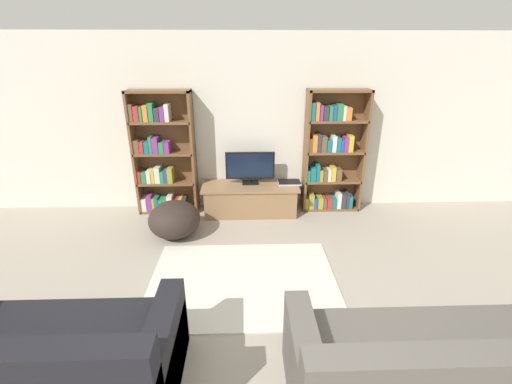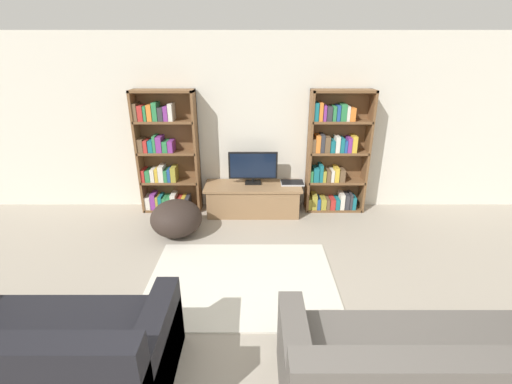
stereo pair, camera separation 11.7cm
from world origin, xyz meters
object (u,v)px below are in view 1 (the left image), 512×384
(tv_stand, at_px, (250,199))
(couch_right_sofa, at_px, (444,374))
(laptop, at_px, (289,182))
(bookshelf_left, at_px, (162,157))
(beanbag_ottoman, at_px, (175,219))
(television, at_px, (250,167))
(couch_left_sectional, at_px, (45,370))
(bookshelf_right, at_px, (331,155))

(tv_stand, xyz_separation_m, couch_right_sofa, (1.26, -3.19, 0.06))
(laptop, distance_m, couch_right_sofa, 3.32)
(bookshelf_left, distance_m, couch_right_sofa, 4.27)
(tv_stand, relative_size, beanbag_ottoman, 2.12)
(tv_stand, bearing_deg, couch_right_sofa, -68.39)
(bookshelf_left, relative_size, laptop, 5.26)
(television, height_order, laptop, television)
(couch_right_sofa, bearing_deg, laptop, 101.54)
(bookshelf_left, xyz_separation_m, laptop, (1.92, -0.10, -0.40))
(couch_left_sectional, height_order, beanbag_ottoman, couch_left_sectional)
(tv_stand, bearing_deg, bookshelf_left, 173.19)
(bookshelf_left, xyz_separation_m, couch_left_sectional, (-0.14, -3.22, -0.58))
(bookshelf_left, distance_m, bookshelf_right, 2.55)
(tv_stand, relative_size, couch_left_sectional, 0.82)
(television, xyz_separation_m, couch_right_sofa, (1.26, -3.26, -0.43))
(bookshelf_left, height_order, laptop, bookshelf_left)
(bookshelf_left, xyz_separation_m, couch_right_sofa, (2.59, -3.34, -0.58))
(television, bearing_deg, bookshelf_left, 176.28)
(laptop, height_order, couch_left_sectional, couch_left_sectional)
(beanbag_ottoman, bearing_deg, bookshelf_left, 109.13)
(television, bearing_deg, tv_stand, -90.00)
(bookshelf_right, xyz_separation_m, couch_left_sectional, (-2.69, -3.22, -0.59))
(bookshelf_right, bearing_deg, beanbag_ottoman, -159.48)
(couch_right_sofa, bearing_deg, television, 111.17)
(television, height_order, couch_left_sectional, television)
(couch_left_sectional, distance_m, couch_right_sofa, 2.73)
(television, height_order, beanbag_ottoman, television)
(tv_stand, distance_m, laptop, 0.65)
(bookshelf_right, distance_m, television, 1.24)
(laptop, bearing_deg, beanbag_ottoman, -155.25)
(bookshelf_left, height_order, couch_left_sectional, bookshelf_left)
(tv_stand, bearing_deg, laptop, 5.83)
(bookshelf_right, xyz_separation_m, television, (-1.23, -0.08, -0.16))
(couch_right_sofa, xyz_separation_m, beanbag_ottoman, (-2.29, 2.50, -0.05))
(couch_left_sectional, bearing_deg, television, 64.98)
(bookshelf_left, distance_m, tv_stand, 1.48)
(laptop, bearing_deg, couch_right_sofa, -78.46)
(beanbag_ottoman, bearing_deg, tv_stand, 33.83)
(television, distance_m, couch_right_sofa, 3.52)
(bookshelf_left, bearing_deg, couch_right_sofa, -52.30)
(bookshelf_right, distance_m, beanbag_ottoman, 2.50)
(bookshelf_right, xyz_separation_m, laptop, (-0.63, -0.09, -0.41))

